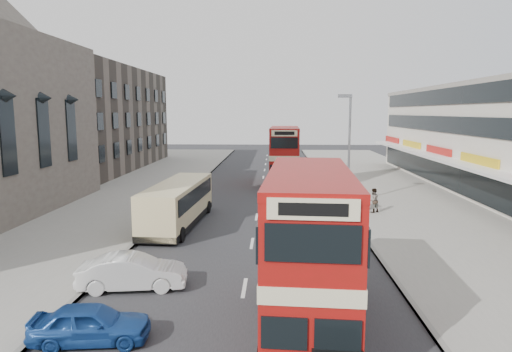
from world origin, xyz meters
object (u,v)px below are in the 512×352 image
(coach, at_px, (178,202))
(pedestrian_near, at_px, (373,200))
(bus_second, at_px, (284,156))
(car_right_a, at_px, (333,201))
(car_right_b, at_px, (320,189))
(car_left_near, at_px, (91,323))
(car_left_front, at_px, (133,272))
(bus_main, at_px, (309,251))
(car_right_c, at_px, (316,173))
(street_lamp, at_px, (348,141))
(cyclist, at_px, (323,193))

(coach, xyz_separation_m, pedestrian_near, (12.50, 3.41, -0.45))
(bus_second, distance_m, pedestrian_near, 13.70)
(car_right_a, distance_m, car_right_b, 5.28)
(car_left_near, relative_size, car_left_front, 0.85)
(bus_second, bearing_deg, bus_main, 91.75)
(pedestrian_near, bearing_deg, car_left_near, 22.90)
(coach, relative_size, car_right_c, 2.25)
(street_lamp, distance_m, bus_main, 19.91)
(bus_main, distance_m, coach, 14.72)
(coach, height_order, cyclist, coach)
(car_right_c, bearing_deg, street_lamp, 9.32)
(car_left_front, bearing_deg, bus_second, -21.87)
(car_right_c, relative_size, cyclist, 1.98)
(car_left_near, distance_m, cyclist, 23.21)
(car_left_near, height_order, car_right_c, car_right_c)
(pedestrian_near, bearing_deg, car_right_a, -57.20)
(car_right_c, xyz_separation_m, pedestrian_near, (2.40, -15.59, 0.28))
(pedestrian_near, bearing_deg, cyclist, -85.21)
(street_lamp, distance_m, car_right_c, 13.31)
(car_left_near, bearing_deg, pedestrian_near, -41.49)
(car_left_near, bearing_deg, cyclist, -29.89)
(cyclist, bearing_deg, car_right_a, -80.83)
(car_left_front, xyz_separation_m, car_right_c, (9.78, 28.87, 0.03))
(coach, relative_size, car_right_b, 2.03)
(car_right_c, height_order, cyclist, cyclist)
(bus_main, relative_size, car_right_c, 2.20)
(bus_second, bearing_deg, car_right_a, 107.43)
(street_lamp, xyz_separation_m, cyclist, (-1.65, 0.95, -4.07))
(bus_main, relative_size, pedestrian_near, 5.47)
(street_lamp, distance_m, car_left_front, 19.97)
(bus_main, xyz_separation_m, car_right_b, (2.65, 22.80, -1.96))
(car_right_a, height_order, pedestrian_near, pedestrian_near)
(car_right_b, distance_m, car_right_c, 9.16)
(bus_main, xyz_separation_m, cyclist, (2.63, 20.27, -1.88))
(car_right_b, distance_m, pedestrian_near, 7.09)
(bus_main, relative_size, car_right_a, 1.97)
(bus_main, height_order, pedestrian_near, bus_main)
(car_right_c, relative_size, pedestrian_near, 2.49)
(bus_second, xyz_separation_m, car_right_b, (2.78, -5.88, -2.14))
(car_left_near, distance_m, car_left_front, 4.12)
(bus_main, distance_m, car_right_a, 17.90)
(car_right_b, bearing_deg, street_lamp, 19.60)
(car_left_near, xyz_separation_m, car_right_c, (9.74, 32.98, 0.11))
(bus_main, relative_size, bus_second, 0.95)
(car_left_front, bearing_deg, car_right_a, -41.40)
(car_right_a, bearing_deg, coach, -65.41)
(bus_second, relative_size, car_right_c, 2.32)
(street_lamp, relative_size, bus_main, 0.89)
(street_lamp, relative_size, car_right_b, 1.78)
(street_lamp, relative_size, bus_second, 0.85)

